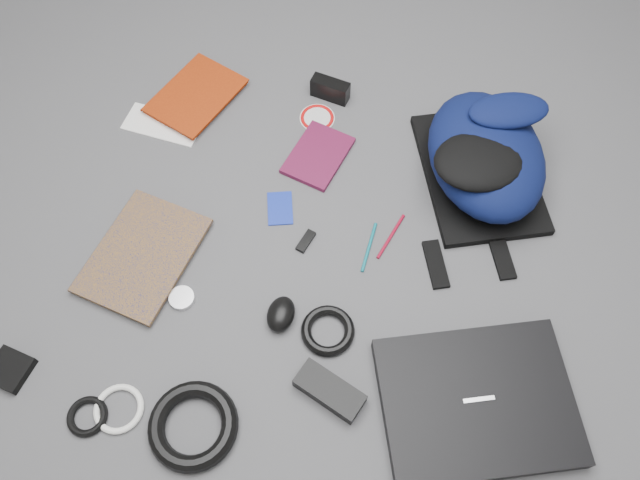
% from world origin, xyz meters
% --- Properties ---
extents(ground, '(4.00, 4.00, 0.00)m').
position_xyz_m(ground, '(0.00, 0.00, 0.00)').
color(ground, '#4F4F51').
rests_on(ground, ground).
extents(backpack, '(0.41, 0.48, 0.17)m').
position_xyz_m(backpack, '(0.34, 0.27, 0.09)').
color(backpack, '#070E33').
rests_on(backpack, ground).
extents(laptop, '(0.46, 0.40, 0.04)m').
position_xyz_m(laptop, '(0.39, -0.30, 0.02)').
color(laptop, black).
rests_on(laptop, ground).
extents(textbook_red, '(0.25, 0.28, 0.03)m').
position_xyz_m(textbook_red, '(-0.49, 0.39, 0.01)').
color(textbook_red, maroon).
rests_on(textbook_red, ground).
extents(comic_book, '(0.26, 0.32, 0.02)m').
position_xyz_m(comic_book, '(-0.49, -0.10, 0.01)').
color(comic_book, '#BB7A0D').
rests_on(comic_book, ground).
extents(envelope, '(0.21, 0.11, 0.00)m').
position_xyz_m(envelope, '(-0.47, 0.26, 0.00)').
color(envelope, white).
rests_on(envelope, ground).
extents(dvd_case, '(0.17, 0.20, 0.01)m').
position_xyz_m(dvd_case, '(-0.06, 0.24, 0.01)').
color(dvd_case, '#4A0E29').
rests_on(dvd_case, ground).
extents(compact_camera, '(0.11, 0.06, 0.06)m').
position_xyz_m(compact_camera, '(-0.07, 0.44, 0.03)').
color(compact_camera, black).
rests_on(compact_camera, ground).
extents(sticker_disc, '(0.10, 0.10, 0.00)m').
position_xyz_m(sticker_disc, '(-0.08, 0.36, 0.00)').
color(sticker_disc, silver).
rests_on(sticker_disc, ground).
extents(pen_teal, '(0.02, 0.13, 0.01)m').
position_xyz_m(pen_teal, '(0.11, 0.01, 0.00)').
color(pen_teal, '#0D6A78').
rests_on(pen_teal, ground).
extents(pen_red, '(0.05, 0.13, 0.01)m').
position_xyz_m(pen_red, '(0.16, 0.05, 0.00)').
color(pen_red, maroon).
rests_on(pen_red, ground).
extents(id_badge, '(0.08, 0.10, 0.00)m').
position_xyz_m(id_badge, '(-0.11, 0.07, 0.00)').
color(id_badge, '#172EAD').
rests_on(id_badge, ground).
extents(usb_black, '(0.04, 0.06, 0.01)m').
position_xyz_m(usb_black, '(-0.03, -0.00, 0.01)').
color(usb_black, black).
rests_on(usb_black, ground).
extents(mouse, '(0.06, 0.09, 0.04)m').
position_xyz_m(mouse, '(-0.04, -0.20, 0.02)').
color(mouse, black).
rests_on(mouse, ground).
extents(headphone_left, '(0.07, 0.07, 0.01)m').
position_xyz_m(headphone_left, '(-0.34, -0.07, 0.01)').
color(headphone_left, '#BDBDBF').
rests_on(headphone_left, ground).
extents(headphone_right, '(0.07, 0.07, 0.01)m').
position_xyz_m(headphone_right, '(-0.27, -0.20, 0.01)').
color(headphone_right, silver).
rests_on(headphone_right, ground).
extents(cable_coil, '(0.14, 0.14, 0.02)m').
position_xyz_m(cable_coil, '(0.06, -0.21, 0.01)').
color(cable_coil, black).
rests_on(cable_coil, ground).
extents(power_brick, '(0.16, 0.11, 0.04)m').
position_xyz_m(power_brick, '(0.09, -0.33, 0.02)').
color(power_brick, black).
rests_on(power_brick, ground).
extents(power_cord_coil, '(0.23, 0.23, 0.03)m').
position_xyz_m(power_cord_coil, '(-0.16, -0.46, 0.02)').
color(power_cord_coil, black).
rests_on(power_cord_coil, ground).
extents(pouch, '(0.09, 0.09, 0.02)m').
position_xyz_m(pouch, '(-0.57, -0.43, 0.01)').
color(pouch, black).
rests_on(pouch, ground).
extents(earbud_coil, '(0.11, 0.11, 0.02)m').
position_xyz_m(earbud_coil, '(-0.38, -0.48, 0.01)').
color(earbud_coil, black).
rests_on(earbud_coil, ground).
extents(white_cable_coil, '(0.11, 0.11, 0.01)m').
position_xyz_m(white_cable_coil, '(-0.32, -0.46, 0.01)').
color(white_cable_coil, white).
rests_on(white_cable_coil, ground).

